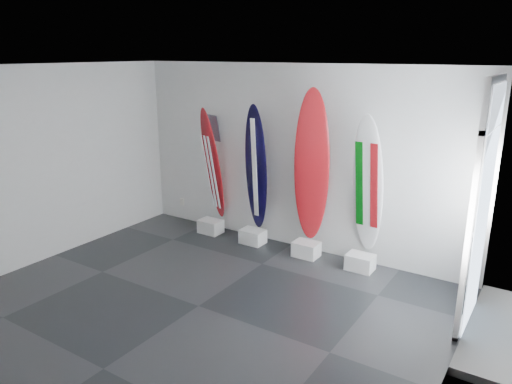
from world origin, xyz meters
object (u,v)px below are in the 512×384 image
Objects in this scene: surfboard_swiss at (312,167)px; surfboard_navy at (256,168)px; surfboard_italy at (368,185)px; surfboard_usa at (213,165)px.

surfboard_navy is at bearing 162.18° from surfboard_swiss.
surfboard_swiss is 0.93m from surfboard_italy.
surfboard_italy is at bearing 10.62° from surfboard_navy.
surfboard_swiss reaches higher than surfboard_usa.
surfboard_usa is at bearing 162.18° from surfboard_swiss.
surfboard_navy is 1.94m from surfboard_italy.
surfboard_italy reaches higher than surfboard_usa.
surfboard_swiss reaches higher than surfboard_navy.
surfboard_usa is 1.95m from surfboard_swiss.
surfboard_usa is 0.92m from surfboard_navy.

